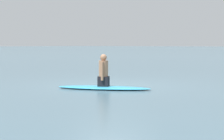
# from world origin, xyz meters

# --- Properties ---
(ground_plane) EXTENTS (400.00, 400.00, 0.00)m
(ground_plane) POSITION_xyz_m (0.00, 0.00, 0.00)
(ground_plane) COLOR slate
(surfboard) EXTENTS (1.99, 2.83, 0.09)m
(surfboard) POSITION_xyz_m (-0.88, -0.48, 0.04)
(surfboard) COLOR #339EC6
(surfboard) RESTS_ON ground
(person_paddler) EXTENTS (0.40, 0.39, 0.94)m
(person_paddler) POSITION_xyz_m (-0.88, -0.48, 0.52)
(person_paddler) COLOR black
(person_paddler) RESTS_ON surfboard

